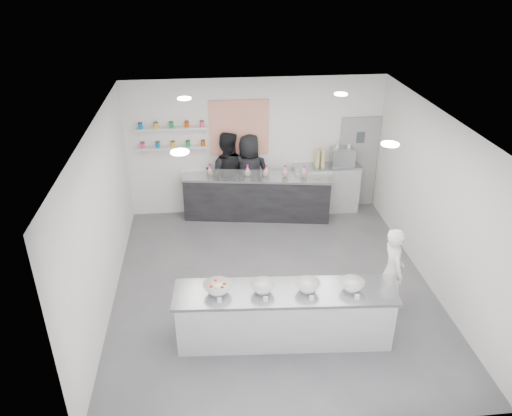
{
  "coord_description": "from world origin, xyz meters",
  "views": [
    {
      "loc": [
        -1.05,
        -7.1,
        5.31
      ],
      "look_at": [
        -0.26,
        0.4,
        1.38
      ],
      "focal_mm": 35.0,
      "sensor_mm": 36.0,
      "label": 1
    }
  ],
  "objects_px": {
    "back_bar": "(257,197)",
    "espresso_machine": "(342,157)",
    "espresso_ledge": "(325,188)",
    "staff_right": "(249,175)",
    "woman_prep": "(392,270)",
    "prep_counter": "(284,315)",
    "staff_left": "(227,174)"
  },
  "relations": [
    {
      "from": "back_bar",
      "to": "staff_left",
      "type": "xyz_separation_m",
      "value": [
        -0.63,
        0.25,
        0.46
      ]
    },
    {
      "from": "espresso_machine",
      "to": "espresso_ledge",
      "type": "bearing_deg",
      "value": 180.0
    },
    {
      "from": "prep_counter",
      "to": "back_bar",
      "type": "xyz_separation_m",
      "value": [
        0.01,
        3.91,
        0.05
      ]
    },
    {
      "from": "espresso_ledge",
      "to": "staff_right",
      "type": "xyz_separation_m",
      "value": [
        -1.7,
        0.07,
        0.37
      ]
    },
    {
      "from": "espresso_ledge",
      "to": "staff_left",
      "type": "xyz_separation_m",
      "value": [
        -2.19,
        0.07,
        0.41
      ]
    },
    {
      "from": "back_bar",
      "to": "staff_left",
      "type": "height_order",
      "value": "staff_left"
    },
    {
      "from": "espresso_ledge",
      "to": "staff_right",
      "type": "height_order",
      "value": "staff_right"
    },
    {
      "from": "espresso_ledge",
      "to": "back_bar",
      "type": "bearing_deg",
      "value": -173.43
    },
    {
      "from": "back_bar",
      "to": "espresso_machine",
      "type": "relative_size",
      "value": 6.44
    },
    {
      "from": "prep_counter",
      "to": "espresso_machine",
      "type": "height_order",
      "value": "espresso_machine"
    },
    {
      "from": "prep_counter",
      "to": "staff_right",
      "type": "xyz_separation_m",
      "value": [
        -0.13,
        4.16,
        0.47
      ]
    },
    {
      "from": "back_bar",
      "to": "espresso_machine",
      "type": "xyz_separation_m",
      "value": [
        1.89,
        0.18,
        0.79
      ]
    },
    {
      "from": "back_bar",
      "to": "woman_prep",
      "type": "relative_size",
      "value": 2.11
    },
    {
      "from": "back_bar",
      "to": "woman_prep",
      "type": "distance_m",
      "value": 3.85
    },
    {
      "from": "espresso_machine",
      "to": "staff_right",
      "type": "bearing_deg",
      "value": 178.02
    },
    {
      "from": "prep_counter",
      "to": "espresso_ledge",
      "type": "distance_m",
      "value": 4.38
    },
    {
      "from": "espresso_ledge",
      "to": "staff_left",
      "type": "relative_size",
      "value": 0.77
    },
    {
      "from": "back_bar",
      "to": "woman_prep",
      "type": "height_order",
      "value": "woman_prep"
    },
    {
      "from": "espresso_machine",
      "to": "woman_prep",
      "type": "distance_m",
      "value": 3.6
    },
    {
      "from": "prep_counter",
      "to": "staff_left",
      "type": "bearing_deg",
      "value": 102.43
    },
    {
      "from": "staff_right",
      "to": "prep_counter",
      "type": "bearing_deg",
      "value": 95.92
    },
    {
      "from": "prep_counter",
      "to": "staff_right",
      "type": "bearing_deg",
      "value": 95.69
    },
    {
      "from": "espresso_machine",
      "to": "woman_prep",
      "type": "relative_size",
      "value": 0.33
    },
    {
      "from": "woman_prep",
      "to": "prep_counter",
      "type": "bearing_deg",
      "value": 105.91
    },
    {
      "from": "staff_left",
      "to": "woman_prep",
      "type": "bearing_deg",
      "value": 134.07
    },
    {
      "from": "back_bar",
      "to": "espresso_machine",
      "type": "distance_m",
      "value": 2.06
    },
    {
      "from": "espresso_machine",
      "to": "staff_left",
      "type": "distance_m",
      "value": 2.54
    },
    {
      "from": "staff_left",
      "to": "staff_right",
      "type": "xyz_separation_m",
      "value": [
        0.49,
        0.0,
        -0.04
      ]
    },
    {
      "from": "espresso_machine",
      "to": "woman_prep",
      "type": "bearing_deg",
      "value": -91.27
    },
    {
      "from": "espresso_machine",
      "to": "back_bar",
      "type": "bearing_deg",
      "value": -174.57
    },
    {
      "from": "espresso_machine",
      "to": "staff_right",
      "type": "relative_size",
      "value": 0.27
    },
    {
      "from": "woman_prep",
      "to": "staff_right",
      "type": "bearing_deg",
      "value": 27.87
    }
  ]
}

